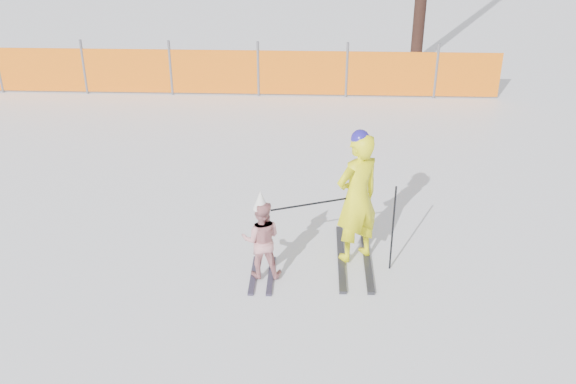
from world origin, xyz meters
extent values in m
plane|color=white|center=(0.00, 0.00, 0.00)|extent=(120.00, 120.00, 0.00)
cube|color=black|center=(0.70, 0.55, 0.02)|extent=(0.09, 1.61, 0.04)
cube|color=black|center=(1.04, 0.55, 0.02)|extent=(0.09, 1.61, 0.04)
imported|color=#FFFD15|center=(0.87, 0.55, 0.91)|extent=(0.76, 0.70, 1.74)
sphere|color=#251C9A|center=(0.87, 0.55, 1.71)|extent=(0.23, 0.23, 0.23)
cube|color=black|center=(-0.42, 0.10, 0.01)|extent=(0.09, 0.85, 0.03)
cube|color=black|center=(-0.20, 0.10, 0.01)|extent=(0.09, 0.85, 0.03)
imported|color=#D88D90|center=(-0.31, 0.10, 0.54)|extent=(0.51, 0.40, 1.02)
cone|color=white|center=(-0.31, 0.10, 1.09)|extent=(0.19, 0.19, 0.24)
cylinder|color=black|center=(1.32, 0.35, 0.59)|extent=(0.02, 0.02, 1.17)
cylinder|color=black|center=(0.28, 0.33, 0.92)|extent=(0.95, 0.39, 0.02)
cylinder|color=#595960|center=(-4.98, 7.50, 0.62)|extent=(0.06, 0.06, 1.25)
cylinder|color=#595960|center=(-2.98, 7.50, 0.62)|extent=(0.06, 0.06, 1.25)
cylinder|color=#595960|center=(-0.98, 7.50, 0.62)|extent=(0.06, 0.06, 1.25)
cylinder|color=#595960|center=(1.02, 7.50, 0.62)|extent=(0.06, 0.06, 1.25)
cylinder|color=#595960|center=(3.02, 7.50, 0.62)|extent=(0.06, 0.06, 1.25)
cube|color=orange|center=(-3.26, 7.50, 0.55)|extent=(15.43, 0.03, 1.00)
camera|label=1|loc=(0.31, -6.68, 4.55)|focal=40.00mm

